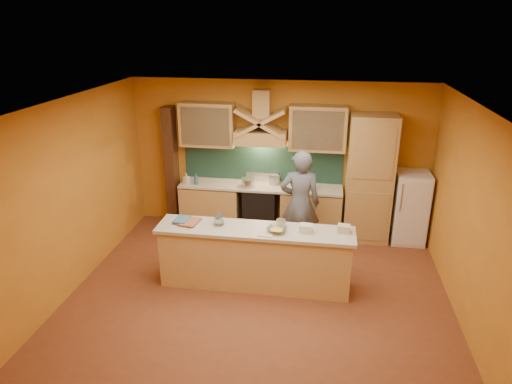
% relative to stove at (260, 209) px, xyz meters
% --- Properties ---
extents(floor, '(5.50, 5.00, 0.01)m').
position_rel_stove_xyz_m(floor, '(0.30, -2.20, -0.45)').
color(floor, brown).
rests_on(floor, ground).
extents(ceiling, '(5.50, 5.00, 0.01)m').
position_rel_stove_xyz_m(ceiling, '(0.30, -2.20, 2.35)').
color(ceiling, white).
rests_on(ceiling, wall_back).
extents(wall_back, '(5.50, 0.02, 2.80)m').
position_rel_stove_xyz_m(wall_back, '(0.30, 0.30, 0.95)').
color(wall_back, orange).
rests_on(wall_back, floor).
extents(wall_front, '(5.50, 0.02, 2.80)m').
position_rel_stove_xyz_m(wall_front, '(0.30, -4.70, 0.95)').
color(wall_front, orange).
rests_on(wall_front, floor).
extents(wall_left, '(0.02, 5.00, 2.80)m').
position_rel_stove_xyz_m(wall_left, '(-2.45, -2.20, 0.95)').
color(wall_left, orange).
rests_on(wall_left, floor).
extents(wall_right, '(0.02, 5.00, 2.80)m').
position_rel_stove_xyz_m(wall_right, '(3.05, -2.20, 0.95)').
color(wall_right, orange).
rests_on(wall_right, floor).
extents(base_cabinet_left, '(1.10, 0.60, 0.86)m').
position_rel_stove_xyz_m(base_cabinet_left, '(-0.95, 0.00, -0.02)').
color(base_cabinet_left, tan).
rests_on(base_cabinet_left, floor).
extents(base_cabinet_right, '(1.10, 0.60, 0.86)m').
position_rel_stove_xyz_m(base_cabinet_right, '(0.95, 0.00, -0.02)').
color(base_cabinet_right, tan).
rests_on(base_cabinet_right, floor).
extents(counter_top, '(3.00, 0.62, 0.04)m').
position_rel_stove_xyz_m(counter_top, '(-0.00, 0.00, 0.45)').
color(counter_top, beige).
rests_on(counter_top, base_cabinet_left).
extents(stove, '(0.60, 0.58, 0.90)m').
position_rel_stove_xyz_m(stove, '(0.00, 0.00, 0.00)').
color(stove, black).
rests_on(stove, floor).
extents(backsplash, '(3.00, 0.03, 0.70)m').
position_rel_stove_xyz_m(backsplash, '(-0.00, 0.28, 0.80)').
color(backsplash, '#18352C').
rests_on(backsplash, wall_back).
extents(range_hood, '(0.92, 0.50, 0.24)m').
position_rel_stove_xyz_m(range_hood, '(0.00, 0.05, 1.37)').
color(range_hood, tan).
rests_on(range_hood, wall_back).
extents(hood_chimney, '(0.30, 0.30, 0.50)m').
position_rel_stove_xyz_m(hood_chimney, '(0.00, 0.15, 1.95)').
color(hood_chimney, tan).
rests_on(hood_chimney, wall_back).
extents(upper_cabinet_left, '(1.00, 0.35, 0.80)m').
position_rel_stove_xyz_m(upper_cabinet_left, '(-1.00, 0.12, 1.55)').
color(upper_cabinet_left, tan).
rests_on(upper_cabinet_left, wall_back).
extents(upper_cabinet_right, '(1.00, 0.35, 0.80)m').
position_rel_stove_xyz_m(upper_cabinet_right, '(1.00, 0.12, 1.55)').
color(upper_cabinet_right, tan).
rests_on(upper_cabinet_right, wall_back).
extents(pantry_column, '(0.80, 0.60, 2.30)m').
position_rel_stove_xyz_m(pantry_column, '(1.95, 0.00, 0.70)').
color(pantry_column, tan).
rests_on(pantry_column, floor).
extents(fridge, '(0.58, 0.60, 1.30)m').
position_rel_stove_xyz_m(fridge, '(2.70, 0.00, 0.20)').
color(fridge, white).
rests_on(fridge, floor).
extents(trim_column_left, '(0.20, 0.30, 2.30)m').
position_rel_stove_xyz_m(trim_column_left, '(-1.75, 0.15, 0.70)').
color(trim_column_left, '#472816').
rests_on(trim_column_left, floor).
extents(island_body, '(2.80, 0.55, 0.88)m').
position_rel_stove_xyz_m(island_body, '(0.20, -1.90, -0.01)').
color(island_body, '#E0BA72').
rests_on(island_body, floor).
extents(island_top, '(2.90, 0.62, 0.05)m').
position_rel_stove_xyz_m(island_top, '(0.20, -1.90, 0.47)').
color(island_top, beige).
rests_on(island_top, island_body).
extents(person, '(0.71, 0.50, 1.84)m').
position_rel_stove_xyz_m(person, '(0.78, -0.78, 0.47)').
color(person, slate).
rests_on(person, floor).
extents(pot_large, '(0.23, 0.23, 0.15)m').
position_rel_stove_xyz_m(pot_large, '(-0.21, -0.11, 0.52)').
color(pot_large, '#AEAEB5').
rests_on(pot_large, stove).
extents(pot_small, '(0.25, 0.25, 0.15)m').
position_rel_stove_xyz_m(pot_small, '(0.24, 0.11, 0.52)').
color(pot_small, '#AEADB4').
rests_on(pot_small, stove).
extents(soap_bottle_a, '(0.12, 0.12, 0.21)m').
position_rel_stove_xyz_m(soap_bottle_a, '(-1.37, -0.14, 0.57)').
color(soap_bottle_a, beige).
rests_on(soap_bottle_a, counter_top).
extents(soap_bottle_b, '(0.10, 0.10, 0.21)m').
position_rel_stove_xyz_m(soap_bottle_b, '(-1.19, -0.13, 0.58)').
color(soap_bottle_b, '#2E5980').
rests_on(soap_bottle_b, counter_top).
extents(bowl_back, '(0.32, 0.32, 0.08)m').
position_rel_stove_xyz_m(bowl_back, '(0.87, -0.08, 0.51)').
color(bowl_back, white).
rests_on(bowl_back, counter_top).
extents(dish_rack, '(0.33, 0.29, 0.10)m').
position_rel_stove_xyz_m(dish_rack, '(0.84, 0.01, 0.52)').
color(dish_rack, white).
rests_on(dish_rack, counter_top).
extents(book_lower, '(0.30, 0.37, 0.03)m').
position_rel_stove_xyz_m(book_lower, '(-0.92, -1.84, 0.51)').
color(book_lower, '#A6583B').
rests_on(book_lower, island_top).
extents(book_upper, '(0.23, 0.30, 0.02)m').
position_rel_stove_xyz_m(book_upper, '(-1.03, -1.81, 0.53)').
color(book_upper, '#3E6B89').
rests_on(book_upper, island_top).
extents(jar_large, '(0.18, 0.18, 0.15)m').
position_rel_stove_xyz_m(jar_large, '(-0.35, -1.87, 0.57)').
color(jar_large, silver).
rests_on(jar_large, island_top).
extents(jar_small, '(0.13, 0.13, 0.14)m').
position_rel_stove_xyz_m(jar_small, '(-0.35, -1.80, 0.56)').
color(jar_small, white).
rests_on(jar_small, island_top).
extents(kitchen_scale, '(0.14, 0.14, 0.09)m').
position_rel_stove_xyz_m(kitchen_scale, '(0.57, -1.78, 0.54)').
color(kitchen_scale, white).
rests_on(kitchen_scale, island_top).
extents(mixing_bowl, '(0.32, 0.32, 0.07)m').
position_rel_stove_xyz_m(mixing_bowl, '(0.53, -1.96, 0.53)').
color(mixing_bowl, white).
rests_on(mixing_bowl, island_top).
extents(cloth, '(0.22, 0.17, 0.01)m').
position_rel_stove_xyz_m(cloth, '(0.38, -2.07, 0.50)').
color(cloth, beige).
rests_on(cloth, island_top).
extents(grocery_bag_a, '(0.19, 0.16, 0.12)m').
position_rel_stove_xyz_m(grocery_bag_a, '(0.94, -1.90, 0.55)').
color(grocery_bag_a, beige).
rests_on(grocery_bag_a, island_top).
extents(grocery_bag_b, '(0.19, 0.15, 0.11)m').
position_rel_stove_xyz_m(grocery_bag_b, '(1.48, -1.81, 0.55)').
color(grocery_bag_b, beige).
rests_on(grocery_bag_b, island_top).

